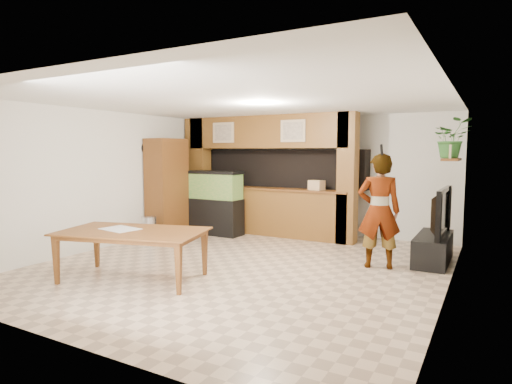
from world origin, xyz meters
The scene contains 20 objects.
floor centered at (0.00, 0.00, 0.00)m, with size 6.50×6.50×0.00m, color tan.
ceiling centered at (0.00, 0.00, 2.60)m, with size 6.50×6.50×0.00m, color white.
wall_back centered at (0.00, 3.25, 1.30)m, with size 6.00×6.00×0.00m, color silver.
wall_left centered at (-3.00, 0.00, 1.30)m, with size 6.50×6.50×0.00m, color silver.
wall_right centered at (3.00, 0.00, 1.30)m, with size 6.50×6.50×0.00m, color silver.
partition centered at (-0.95, 2.64, 1.31)m, with size 4.20×0.99×2.60m.
wall_clock centered at (-2.97, 1.00, 1.90)m, with size 0.05×0.25×0.25m.
wall_shelf centered at (2.85, 1.95, 1.70)m, with size 0.25×0.90×0.04m, color brown.
pantry_cabinet centered at (-2.70, 1.31, 1.05)m, with size 0.53×0.86×2.10m, color brown.
trash_can centered at (-2.49, 0.51, 0.27)m, with size 0.30×0.30×0.54m, color #B2B2B7.
aquarium centered at (-1.89, 1.95, 0.69)m, with size 1.27×0.48×1.41m.
tv_stand centered at (2.65, 1.70, 0.23)m, with size 0.50×1.38×0.46m, color black.
television centered at (2.65, 1.70, 0.85)m, with size 1.36×0.18×0.78m, color black.
photo_frame centered at (2.85, 1.62, 1.83)m, with size 0.03×0.16×0.22m, color tan.
potted_plant centered at (2.82, 2.12, 2.05)m, with size 0.60×0.52×0.67m, color #2E6729.
person centered at (1.92, 0.93, 0.90)m, with size 0.66×0.43×1.80m, color #A4855A.
microphone centered at (1.97, 0.77, 1.86)m, with size 0.04×0.04×0.18m, color black.
dining_table centered at (-0.98, -1.45, 0.36)m, with size 2.02×1.13×0.71m, color brown.
newspaper_a centered at (-1.22, -1.42, 0.72)m, with size 0.53×0.39×0.01m, color silver.
counter_box centered at (0.30, 2.45, 1.14)m, with size 0.30×0.20×0.20m, color tan.
Camera 1 is at (3.46, -5.80, 1.83)m, focal length 30.00 mm.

